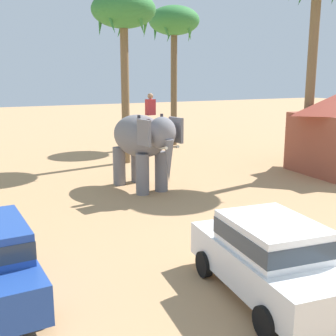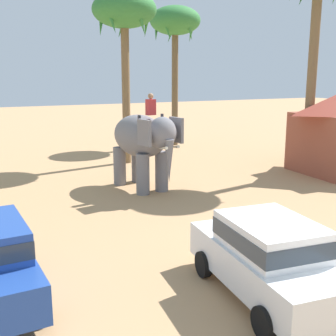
# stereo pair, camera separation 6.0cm
# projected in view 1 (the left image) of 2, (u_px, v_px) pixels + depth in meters

# --- Properties ---
(ground_plane) EXTENTS (120.00, 120.00, 0.00)m
(ground_plane) POSITION_uv_depth(u_px,v_px,m) (318.00, 301.00, 8.89)
(ground_plane) COLOR tan
(car_sedan_foreground) EXTENTS (2.24, 4.27, 1.70)m
(car_sedan_foreground) POSITION_uv_depth(u_px,v_px,m) (269.00, 255.00, 8.86)
(car_sedan_foreground) COLOR white
(car_sedan_foreground) RESTS_ON ground
(elephant_with_mahout) EXTENTS (2.05, 3.98, 3.88)m
(elephant_with_mahout) POSITION_uv_depth(u_px,v_px,m) (142.00, 141.00, 17.18)
(elephant_with_mahout) COLOR slate
(elephant_with_mahout) RESTS_ON ground
(palm_tree_far_back) EXTENTS (3.20, 3.20, 8.61)m
(palm_tree_far_back) POSITION_uv_depth(u_px,v_px,m) (124.00, 15.00, 21.29)
(palm_tree_far_back) COLOR brown
(palm_tree_far_back) RESTS_ON ground
(palm_tree_leaning_seaward) EXTENTS (3.20, 3.20, 8.79)m
(palm_tree_leaning_seaward) POSITION_uv_depth(u_px,v_px,m) (174.00, 25.00, 27.09)
(palm_tree_leaning_seaward) COLOR brown
(palm_tree_leaning_seaward) RESTS_ON ground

